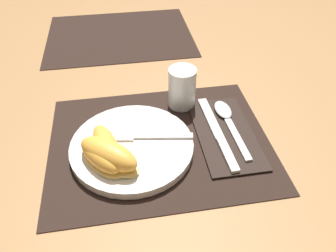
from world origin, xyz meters
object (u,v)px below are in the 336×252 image
(citrus_wedge_0, at_px, (106,145))
(fork, at_px, (138,136))
(juice_glass, at_px, (182,90))
(citrus_wedge_1, at_px, (101,157))
(citrus_wedge_2, at_px, (109,155))
(spoon, at_px, (227,117))
(knife, at_px, (218,133))
(plate, at_px, (132,146))

(citrus_wedge_0, bearing_deg, fork, 26.22)
(juice_glass, xyz_separation_m, fork, (-0.11, -0.11, -0.02))
(juice_glass, bearing_deg, citrus_wedge_0, -140.51)
(citrus_wedge_1, relative_size, citrus_wedge_2, 0.86)
(spoon, bearing_deg, fork, -168.30)
(citrus_wedge_0, bearing_deg, knife, 6.39)
(plate, relative_size, spoon, 1.30)
(spoon, height_order, citrus_wedge_2, citrus_wedge_2)
(juice_glass, bearing_deg, knife, -65.42)
(citrus_wedge_1, distance_m, citrus_wedge_2, 0.01)
(fork, bearing_deg, knife, -1.73)
(plate, xyz_separation_m, fork, (0.01, 0.02, 0.01))
(juice_glass, relative_size, citrus_wedge_2, 0.70)
(spoon, bearing_deg, citrus_wedge_1, -159.48)
(spoon, xyz_separation_m, citrus_wedge_2, (-0.25, -0.10, 0.03))
(plate, relative_size, citrus_wedge_1, 2.14)
(fork, distance_m, citrus_wedge_1, 0.09)
(juice_glass, xyz_separation_m, spoon, (0.08, -0.07, -0.03))
(spoon, bearing_deg, knife, -125.67)
(citrus_wedge_0, bearing_deg, plate, 16.05)
(plate, distance_m, citrus_wedge_1, 0.07)
(juice_glass, distance_m, citrus_wedge_2, 0.24)
(citrus_wedge_0, height_order, citrus_wedge_2, citrus_wedge_2)
(fork, xyz_separation_m, citrus_wedge_2, (-0.06, -0.06, 0.02))
(plate, height_order, citrus_wedge_0, citrus_wedge_0)
(spoon, relative_size, fork, 0.98)
(juice_glass, height_order, spoon, juice_glass)
(juice_glass, bearing_deg, plate, -134.16)
(citrus_wedge_0, distance_m, citrus_wedge_2, 0.03)
(citrus_wedge_2, bearing_deg, citrus_wedge_1, 176.18)
(juice_glass, bearing_deg, citrus_wedge_1, -136.75)
(plate, height_order, citrus_wedge_1, citrus_wedge_1)
(juice_glass, bearing_deg, citrus_wedge_2, -134.29)
(spoon, relative_size, citrus_wedge_1, 1.65)
(knife, height_order, fork, fork)
(plate, height_order, knife, plate)
(citrus_wedge_0, xyz_separation_m, citrus_wedge_2, (0.00, -0.03, 0.00))
(juice_glass, xyz_separation_m, citrus_wedge_1, (-0.18, -0.17, -0.01))
(plate, distance_m, juice_glass, 0.18)
(knife, xyz_separation_m, citrus_wedge_2, (-0.22, -0.05, 0.03))
(knife, height_order, citrus_wedge_2, citrus_wedge_2)
(knife, xyz_separation_m, citrus_wedge_1, (-0.23, -0.05, 0.03))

